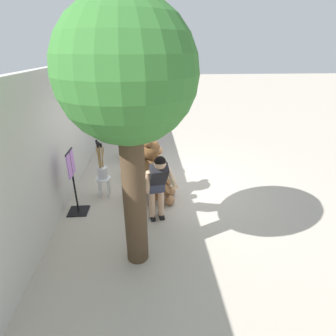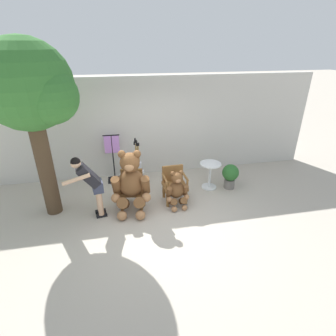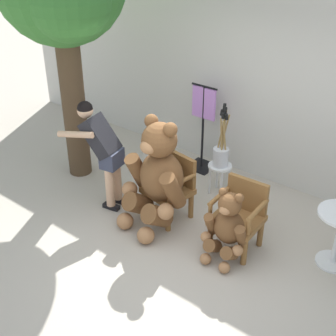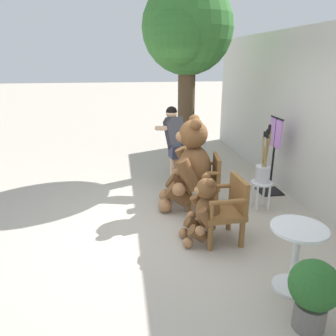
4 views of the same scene
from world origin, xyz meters
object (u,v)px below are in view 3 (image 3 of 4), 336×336
at_px(person_visitor, 102,146).
at_px(white_stool, 220,171).
at_px(wooden_chair_left, 171,185).
at_px(wooden_chair_right, 240,214).
at_px(teddy_bear_small, 227,227).
at_px(brush_bucket, 221,152).
at_px(clothing_display_stand, 203,126).
at_px(teddy_bear_large, 157,176).

height_order(person_visitor, white_stool, person_visitor).
bearing_deg(wooden_chair_left, person_visitor, -159.00).
distance_m(wooden_chair_right, person_visitor, 2.00).
xyz_separation_m(teddy_bear_small, white_stool, (-0.82, 1.14, -0.09)).
xyz_separation_m(person_visitor, brush_bucket, (1.10, 1.20, -0.22)).
bearing_deg(teddy_bear_small, brush_bucket, 125.67).
bearing_deg(wooden_chair_right, person_visitor, -169.95).
distance_m(wooden_chair_right, clothing_display_stand, 1.97).
relative_size(wooden_chair_right, teddy_bear_large, 0.58).
xyz_separation_m(wooden_chair_right, brush_bucket, (-0.82, 0.86, 0.21)).
bearing_deg(brush_bucket, teddy_bear_small, -54.33).
xyz_separation_m(person_visitor, clothing_display_stand, (0.48, 1.66, -0.17)).
height_order(wooden_chair_right, teddy_bear_large, teddy_bear_large).
relative_size(teddy_bear_small, clothing_display_stand, 0.67).
relative_size(brush_bucket, clothing_display_stand, 0.67).
distance_m(teddy_bear_small, brush_bucket, 1.43).
bearing_deg(person_visitor, white_stool, 47.27).
bearing_deg(clothing_display_stand, person_visitor, -106.13).
bearing_deg(wooden_chair_left, teddy_bear_small, -15.58).
relative_size(wooden_chair_left, teddy_bear_large, 0.58).
height_order(person_visitor, clothing_display_stand, person_visitor).
relative_size(teddy_bear_large, clothing_display_stand, 1.09).
xyz_separation_m(wooden_chair_left, teddy_bear_small, (1.04, -0.29, -0.01)).
height_order(white_stool, clothing_display_stand, clothing_display_stand).
xyz_separation_m(teddy_bear_large, clothing_display_stand, (-0.39, 1.58, -0.01)).
xyz_separation_m(white_stool, clothing_display_stand, (-0.62, 0.47, 0.36)).
bearing_deg(wooden_chair_right, brush_bucket, 133.72).
xyz_separation_m(wooden_chair_right, clothing_display_stand, (-1.44, 1.32, 0.26)).
xyz_separation_m(teddy_bear_small, person_visitor, (-1.93, -0.05, 0.44)).
bearing_deg(brush_bucket, white_stool, -98.53).
relative_size(person_visitor, clothing_display_stand, 1.09).
height_order(wooden_chair_left, white_stool, wooden_chair_left).
distance_m(wooden_chair_left, teddy_bear_small, 1.08).
bearing_deg(wooden_chair_left, teddy_bear_large, -94.60).
relative_size(wooden_chair_left, brush_bucket, 0.95).
bearing_deg(white_stool, wooden_chair_right, -46.13).
relative_size(teddy_bear_small, brush_bucket, 1.01).
bearing_deg(wooden_chair_right, wooden_chair_left, -179.97).
relative_size(wooden_chair_right, person_visitor, 0.58).
bearing_deg(white_stool, clothing_display_stand, 143.27).
relative_size(teddy_bear_small, person_visitor, 0.62).
bearing_deg(person_visitor, teddy_bear_small, 1.48).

